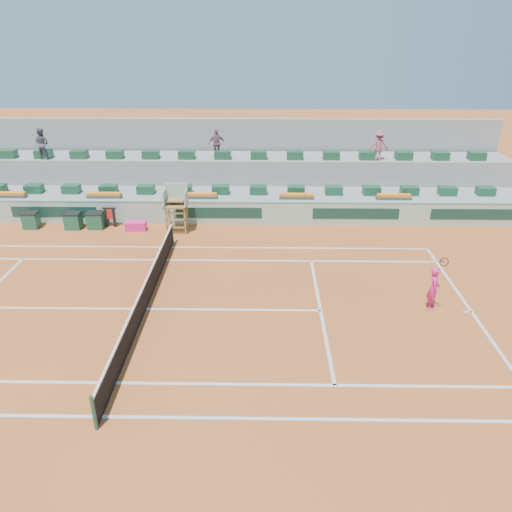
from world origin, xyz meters
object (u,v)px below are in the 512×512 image
(player_bag, at_px, (136,226))
(tennis_player, at_px, (434,288))
(umpire_chair, at_px, (176,202))
(drink_cooler_a, at_px, (96,220))

(player_bag, distance_m, tennis_player, 14.54)
(umpire_chair, bearing_deg, drink_cooler_a, 175.86)
(player_bag, bearing_deg, umpire_chair, -0.85)
(tennis_player, bearing_deg, umpire_chair, 145.50)
(umpire_chair, xyz_separation_m, drink_cooler_a, (-4.20, 0.30, -1.12))
(drink_cooler_a, relative_size, tennis_player, 0.37)
(player_bag, xyz_separation_m, umpire_chair, (2.12, -0.03, 1.32))
(drink_cooler_a, bearing_deg, player_bag, -7.46)
(umpire_chair, distance_m, drink_cooler_a, 4.36)
(drink_cooler_a, bearing_deg, umpire_chair, -4.14)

